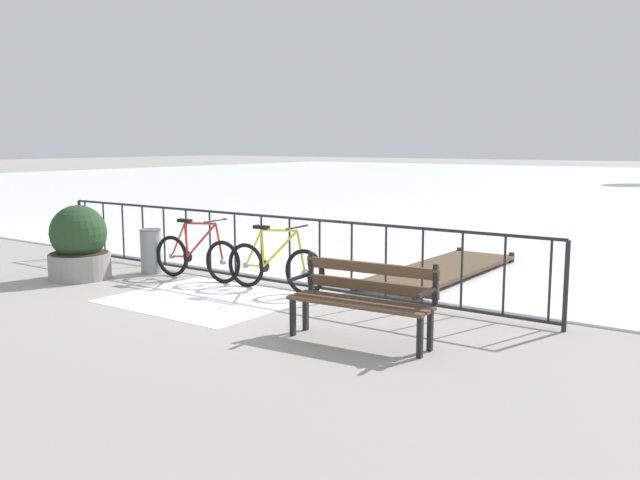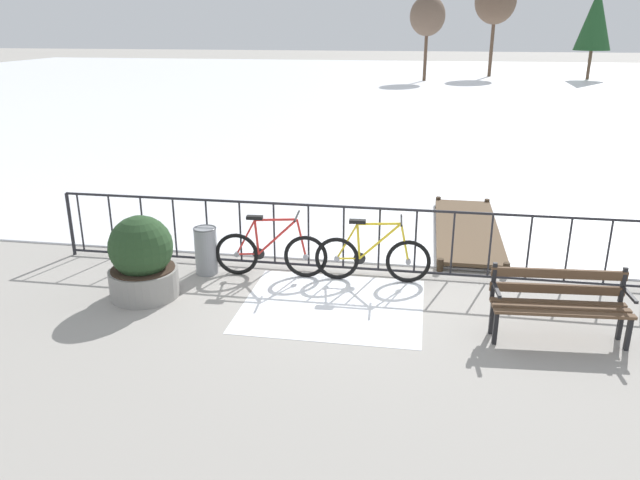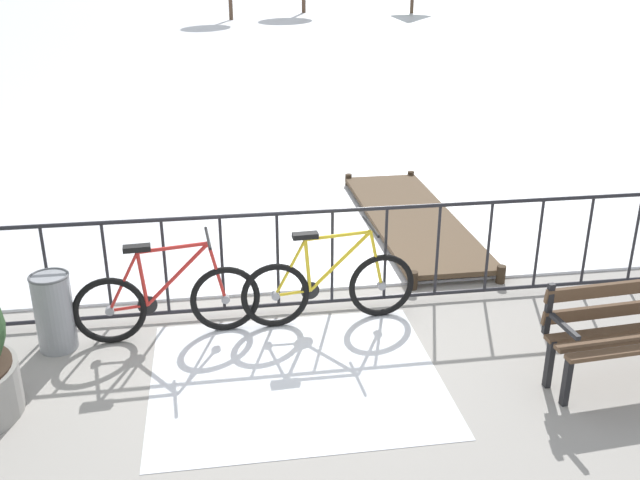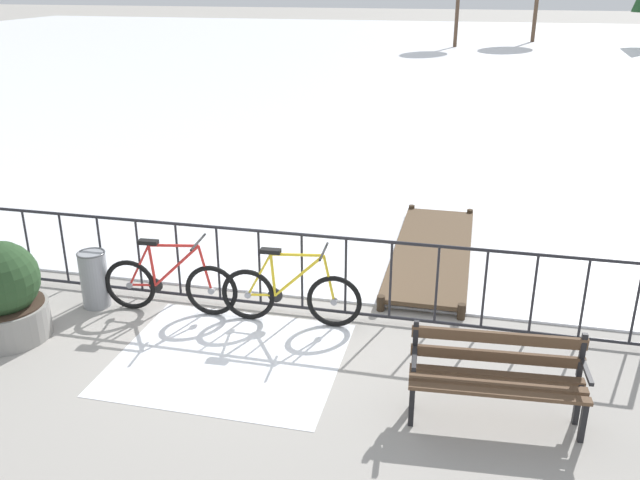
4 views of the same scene
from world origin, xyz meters
TOP-DOWN VIEW (x-y plane):
  - ground_plane at (0.00, 0.00)m, footprint 160.00×160.00m
  - frozen_pond at (0.00, 28.40)m, footprint 80.00×56.00m
  - snow_patch at (0.02, -1.20)m, footprint 2.43×2.09m
  - railing_fence at (0.00, 0.00)m, footprint 9.06×0.06m
  - bicycle_near_railing at (-1.06, -0.33)m, footprint 1.71×0.52m
  - bicycle_second at (0.46, -0.26)m, footprint 1.71×0.52m
  - park_bench at (2.83, -1.63)m, footprint 1.63×0.60m
  - planter_with_shrub at (-2.63, -1.34)m, footprint 0.95×0.95m
  - trash_bin at (-2.06, -0.39)m, footprint 0.35×0.35m
  - wooden_dock at (1.97, 2.11)m, footprint 1.10×3.73m

SIDE VIEW (x-z plane):
  - ground_plane at x=0.00m, z-range 0.00..0.00m
  - snow_patch at x=0.02m, z-range 0.00..0.01m
  - frozen_pond at x=0.00m, z-range 0.00..0.03m
  - wooden_dock at x=1.97m, z-range 0.02..0.22m
  - bicycle_near_railing at x=-1.06m, z-range -0.12..0.86m
  - bicycle_second at x=0.46m, z-range -0.12..0.86m
  - trash_bin at x=-2.06m, z-range 0.01..0.74m
  - park_bench at x=2.83m, z-range 0.07..0.96m
  - planter_with_shrub at x=-2.63m, z-range -0.04..1.13m
  - railing_fence at x=0.00m, z-range 0.02..1.09m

